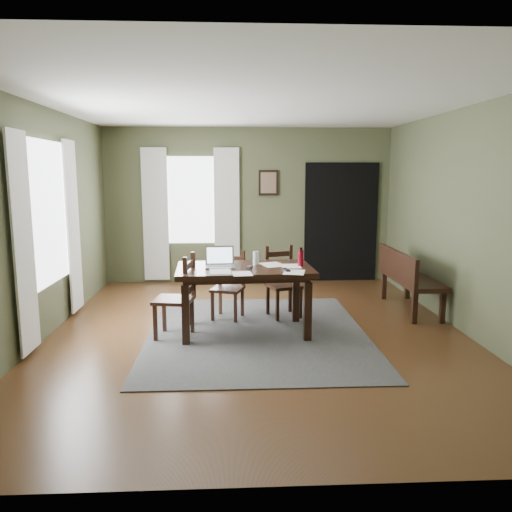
{
  "coord_description": "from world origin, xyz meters",
  "views": [
    {
      "loc": [
        -0.31,
        -5.8,
        1.92
      ],
      "look_at": [
        0.0,
        0.3,
        0.9
      ],
      "focal_mm": 35.0,
      "sensor_mm": 36.0,
      "label": 1
    }
  ],
  "objects": [
    {
      "name": "chair_end",
      "position": [
        -0.93,
        -0.11,
        0.48
      ],
      "size": [
        0.5,
        0.5,
        0.98
      ],
      "rotation": [
        0.0,
        0.0,
        -1.74
      ],
      "color": "black",
      "rests_on": "rug"
    },
    {
      "name": "ground",
      "position": [
        0.0,
        0.0,
        -0.01
      ],
      "size": [
        5.0,
        6.0,
        0.01
      ],
      "color": "#492C16"
    },
    {
      "name": "paper_d",
      "position": [
        0.4,
        0.05,
        0.81
      ],
      "size": [
        0.23,
        0.3,
        0.0
      ],
      "primitive_type": "cube",
      "rotation": [
        0.0,
        0.0,
        0.03
      ],
      "color": "white",
      "rests_on": "dining_table"
    },
    {
      "name": "curtain_left_far",
      "position": [
        -2.44,
        1.02,
        1.2
      ],
      "size": [
        0.03,
        0.48,
        2.3
      ],
      "color": "silver",
      "rests_on": "ground"
    },
    {
      "name": "paper_b",
      "position": [
        0.4,
        -0.32,
        0.81
      ],
      "size": [
        0.29,
        0.34,
        0.0
      ],
      "primitive_type": "cube",
      "rotation": [
        0.0,
        0.0,
        -0.21
      ],
      "color": "white",
      "rests_on": "dining_table"
    },
    {
      "name": "chair_back_left",
      "position": [
        -0.34,
        0.67,
        0.44
      ],
      "size": [
        0.49,
        0.49,
        0.89
      ],
      "rotation": [
        0.0,
        0.0,
        -0.31
      ],
      "color": "black",
      "rests_on": "rug"
    },
    {
      "name": "chair_back_right",
      "position": [
        0.38,
        0.73,
        0.46
      ],
      "size": [
        0.52,
        0.52,
        0.94
      ],
      "rotation": [
        0.0,
        0.0,
        0.31
      ],
      "color": "black",
      "rests_on": "rug"
    },
    {
      "name": "framed_picture",
      "position": [
        0.35,
        2.97,
        1.75
      ],
      "size": [
        0.34,
        0.03,
        0.44
      ],
      "color": "black",
      "rests_on": "ground"
    },
    {
      "name": "dining_table",
      "position": [
        -0.15,
        0.04,
        0.71
      ],
      "size": [
        1.65,
        1.05,
        0.8
      ],
      "rotation": [
        0.0,
        0.0,
        0.05
      ],
      "color": "black",
      "rests_on": "rug"
    },
    {
      "name": "computer_mouse",
      "position": [
        -0.09,
        -0.07,
        0.83
      ],
      "size": [
        0.08,
        0.1,
        0.03
      ],
      "primitive_type": "cube",
      "rotation": [
        0.0,
        0.0,
        -0.35
      ],
      "color": "#3F3F42",
      "rests_on": "dining_table"
    },
    {
      "name": "doorway_back",
      "position": [
        1.65,
        2.97,
        1.05
      ],
      "size": [
        1.3,
        0.03,
        2.1
      ],
      "color": "black",
      "rests_on": "ground"
    },
    {
      "name": "paper_c",
      "position": [
        0.2,
        0.16,
        0.81
      ],
      "size": [
        0.35,
        0.4,
        0.0
      ],
      "primitive_type": "cube",
      "rotation": [
        0.0,
        0.0,
        0.34
      ],
      "color": "white",
      "rests_on": "dining_table"
    },
    {
      "name": "paper_e",
      "position": [
        -0.19,
        -0.37,
        0.81
      ],
      "size": [
        0.24,
        0.29,
        0.0
      ],
      "primitive_type": "cube",
      "rotation": [
        0.0,
        0.0,
        0.09
      ],
      "color": "white",
      "rests_on": "dining_table"
    },
    {
      "name": "room_shell",
      "position": [
        0.0,
        0.0,
        1.8
      ],
      "size": [
        5.02,
        6.02,
        2.71
      ],
      "color": "#4B5135",
      "rests_on": "ground"
    },
    {
      "name": "curtain_back_right",
      "position": [
        -0.38,
        2.94,
        1.2
      ],
      "size": [
        0.44,
        0.03,
        2.3
      ],
      "color": "silver",
      "rests_on": "ground"
    },
    {
      "name": "water_bottle",
      "position": [
        0.53,
        0.07,
        0.92
      ],
      "size": [
        0.07,
        0.07,
        0.23
      ],
      "rotation": [
        0.0,
        0.0,
        -0.06
      ],
      "color": "maroon",
      "rests_on": "dining_table"
    },
    {
      "name": "window_back",
      "position": [
        -1.0,
        2.97,
        1.45
      ],
      "size": [
        1.0,
        0.01,
        1.5
      ],
      "color": "white",
      "rests_on": "ground"
    },
    {
      "name": "laptop",
      "position": [
        -0.44,
        0.09,
        0.87
      ],
      "size": [
        0.36,
        0.29,
        0.24
      ],
      "rotation": [
        0.0,
        0.0,
        0.05
      ],
      "color": "#B7B7BC",
      "rests_on": "dining_table"
    },
    {
      "name": "drinking_glass",
      "position": [
        -0.01,
        0.19,
        0.89
      ],
      "size": [
        0.1,
        0.1,
        0.16
      ],
      "primitive_type": "cylinder",
      "rotation": [
        0.0,
        0.0,
        -0.37
      ],
      "color": "silver",
      "rests_on": "dining_table"
    },
    {
      "name": "tv_remote",
      "position": [
        0.32,
        -0.21,
        0.82
      ],
      "size": [
        0.09,
        0.19,
        0.02
      ],
      "primitive_type": "cube",
      "rotation": [
        0.0,
        0.0,
        0.22
      ],
      "color": "black",
      "rests_on": "dining_table"
    },
    {
      "name": "paper_a",
      "position": [
        -0.43,
        -0.24,
        0.81
      ],
      "size": [
        0.26,
        0.32,
        0.0
      ],
      "primitive_type": "cube",
      "rotation": [
        0.0,
        0.0,
        0.06
      ],
      "color": "white",
      "rests_on": "dining_table"
    },
    {
      "name": "bench",
      "position": [
        2.14,
        0.93,
        0.51
      ],
      "size": [
        0.48,
        1.51,
        0.85
      ],
      "rotation": [
        0.0,
        0.0,
        1.57
      ],
      "color": "black",
      "rests_on": "ground"
    },
    {
      "name": "rug",
      "position": [
        0.0,
        0.0,
        0.01
      ],
      "size": [
        2.6,
        3.2,
        0.01
      ],
      "color": "#3B3B3B",
      "rests_on": "ground"
    },
    {
      "name": "window_left",
      "position": [
        -2.47,
        0.2,
        1.45
      ],
      "size": [
        0.01,
        1.3,
        1.7
      ],
      "color": "white",
      "rests_on": "ground"
    },
    {
      "name": "curtain_back_left",
      "position": [
        -1.62,
        2.94,
        1.2
      ],
      "size": [
        0.44,
        0.03,
        2.3
      ],
      "color": "silver",
      "rests_on": "ground"
    },
    {
      "name": "curtain_left_near",
      "position": [
        -2.44,
        -0.62,
        1.2
      ],
      "size": [
        0.03,
        0.48,
        2.3
      ],
      "color": "silver",
      "rests_on": "ground"
    }
  ]
}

